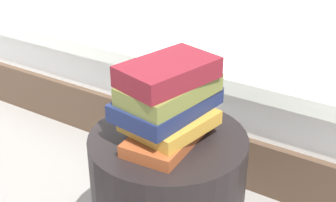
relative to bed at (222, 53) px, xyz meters
The scene contains 6 objects.
bed is the anchor object (origin of this frame).
book_rust 1.34m from the bed, 156.24° to the right, with size 0.29×0.15×0.04m, color #994723.
book_ochre 1.34m from the bed, 156.33° to the right, with size 0.23×0.19×0.04m, color #B7842D.
book_navy 1.33m from the bed, 156.84° to the right, with size 0.29×0.18×0.05m, color #19234C.
book_olive 1.35m from the bed, 156.55° to the right, with size 0.27×0.16×0.05m, color olive.
book_maroon 1.37m from the bed, 156.56° to the right, with size 0.26×0.16×0.06m, color maroon.
Camera 1 is at (-0.92, -0.68, 1.17)m, focal length 50.45 mm.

